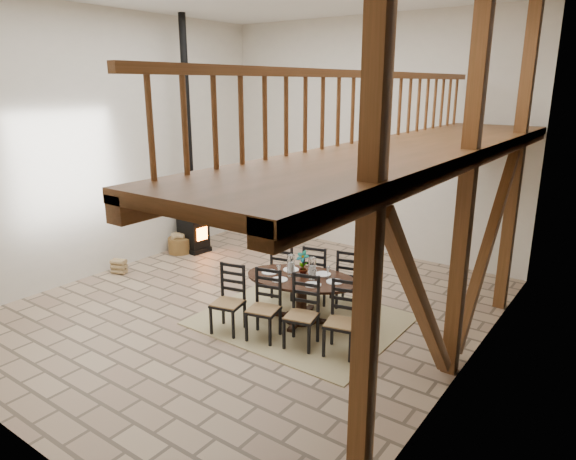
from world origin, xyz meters
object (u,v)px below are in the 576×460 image
Objects in this scene: wood_stove at (192,202)px; log_basket at (180,244)px; log_stack at (119,266)px; dining_table at (299,300)px.

wood_stove is 9.52× the size of log_basket.
log_stack is at bearing -88.87° from wood_stove.
dining_table is 7.19× the size of log_stack.
wood_stove is at bearing 144.45° from dining_table.
log_basket is (-0.15, -0.28, -0.94)m from wood_stove.
dining_table is 4.35m from log_basket.
log_basket is at bearing -112.38° from wood_stove.
wood_stove reaches higher than log_stack.
log_basket is at bearing 90.01° from log_stack.
log_stack is (-4.14, -0.30, -0.24)m from dining_table.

